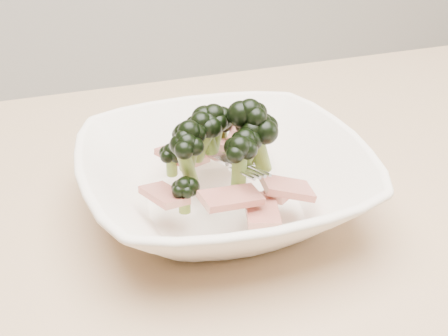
% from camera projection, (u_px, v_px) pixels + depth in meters
% --- Properties ---
extents(dining_table, '(1.20, 0.80, 0.75)m').
position_uv_depth(dining_table, '(226.00, 302.00, 0.67)').
color(dining_table, tan).
rests_on(dining_table, ground).
extents(broccoli_dish, '(0.30, 0.30, 0.13)m').
position_uv_depth(broccoli_dish, '(224.00, 176.00, 0.63)').
color(broccoli_dish, white).
rests_on(broccoli_dish, dining_table).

